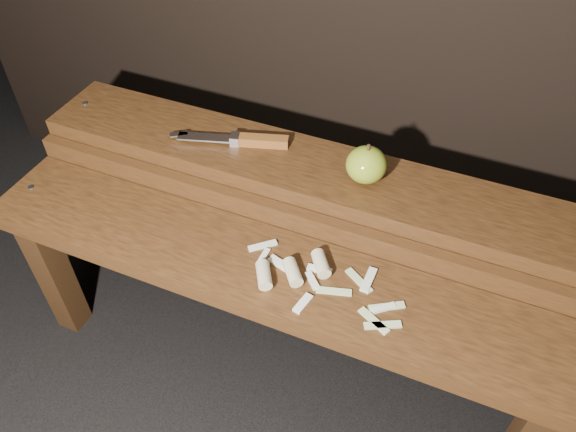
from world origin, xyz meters
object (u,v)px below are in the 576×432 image
at_px(bench_rear_tier, 307,196).
at_px(knife, 248,140).
at_px(bench_front_tier, 264,291).
at_px(apple, 366,165).

relative_size(bench_rear_tier, knife, 4.77).
bearing_deg(bench_rear_tier, bench_front_tier, -90.00).
bearing_deg(bench_front_tier, bench_rear_tier, 90.00).
bearing_deg(knife, bench_front_tier, -59.51).
bearing_deg(knife, bench_rear_tier, -6.26).
relative_size(bench_front_tier, knife, 4.77).
xyz_separation_m(bench_rear_tier, apple, (0.12, 0.00, 0.12)).
height_order(bench_front_tier, knife, knife).
xyz_separation_m(bench_rear_tier, knife, (-0.14, 0.02, 0.10)).
distance_m(bench_rear_tier, knife, 0.17).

